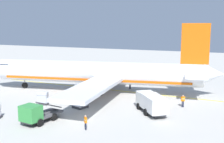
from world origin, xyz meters
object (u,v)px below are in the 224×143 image
Objects in this scene: service_truck_baggage at (151,102)px; crew_marshaller at (130,84)px; crew_loader_right at (64,95)px; cargo_container_mid at (43,98)px; crew_loader_left at (183,100)px; crew_supervisor at (86,121)px; service_truck_fuel at (36,114)px; airliner_foreground at (99,73)px; cargo_container_far at (80,101)px.

crew_marshaller is (12.18, 7.72, -0.45)m from service_truck_baggage.
crew_loader_right is (-11.95, 6.26, -0.02)m from crew_marshaller.
service_truck_baggage is 2.84× the size of cargo_container_mid.
crew_loader_left is 17.83m from crew_loader_right.
cargo_container_mid reaches higher than crew_supervisor.
service_truck_fuel is 22.08m from crew_marshaller.
service_truck_fuel is at bearing -177.63° from airliner_foreground.
crew_loader_left reaches higher than crew_loader_right.
service_truck_fuel is 8.37m from cargo_container_mid.
cargo_container_far is (7.69, -1.31, -0.26)m from service_truck_fuel.
crew_marshaller is at bearing -8.40° from cargo_container_far.
crew_loader_right is at bearing 44.99° from crew_supervisor.
service_truck_baggage is 10.18m from crew_supervisor.
crew_loader_left is at bearing -69.47° from cargo_container_mid.
service_truck_fuel is at bearing 170.34° from cargo_container_far.
service_truck_baggage reaches higher than crew_loader_right.
airliner_foreground is 10.12m from cargo_container_far.
cargo_container_far is 8.62m from crew_supervisor.
service_truck_fuel is 10.28m from crew_loader_right.
airliner_foreground reaches higher than crew_loader_right.
service_truck_fuel is 3.49× the size of crew_marshaller.
airliner_foreground is 8.10m from crew_loader_right.
crew_supervisor is (-7.02, -5.01, 0.05)m from cargo_container_far.
crew_loader_left is (6.41, -13.14, 0.12)m from cargo_container_far.
airliner_foreground is at bearing 78.10° from crew_loader_left.
crew_supervisor is at bearing 151.87° from service_truck_baggage.
cargo_container_mid is at bearing 110.53° from crew_loader_left.
crew_loader_left is 1.07× the size of crew_loader_right.
service_truck_baggage is at bearing -147.62° from crew_marshaller.
crew_loader_left is 1.06× the size of crew_supervisor.
cargo_container_far is 1.24× the size of crew_loader_right.
crew_supervisor is at bearing -119.82° from cargo_container_mid.
cargo_container_mid reaches higher than crew_loader_left.
service_truck_baggage is (-7.66, -11.83, -1.94)m from airliner_foreground.
cargo_container_mid is (-10.34, 3.93, -2.49)m from airliner_foreground.
crew_loader_right is at bearing 103.74° from crew_loader_left.
service_truck_baggage is 3.63× the size of crew_marshaller.
cargo_container_mid is 1.30× the size of crew_loader_right.
service_truck_fuel reaches higher than crew_loader_left.
crew_loader_left is at bearing -36.75° from service_truck_baggage.
cargo_container_far is (-1.95, 9.81, -0.51)m from service_truck_baggage.
crew_loader_right is (-7.43, 2.16, -2.41)m from airliner_foreground.
crew_supervisor is (-8.97, 4.79, -0.46)m from service_truck_baggage.
crew_supervisor is at bearing -157.06° from airliner_foreground.
crew_loader_right is 0.99× the size of crew_supervisor.
crew_supervisor is (-16.62, -7.03, -2.40)m from airliner_foreground.
service_truck_baggage is 13.99m from crew_loader_right.
service_truck_fuel reaches higher than crew_supervisor.
service_truck_fuel is 20.19m from crew_loader_left.
crew_loader_right is at bearing 152.34° from crew_marshaller.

